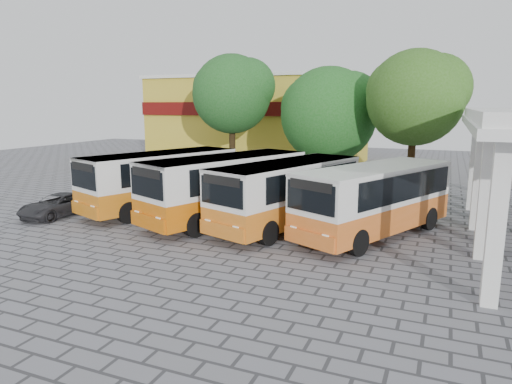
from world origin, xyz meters
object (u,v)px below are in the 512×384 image
at_px(bus_centre_right, 287,190).
at_px(bus_far_right, 375,196).
at_px(bus_far_left, 161,177).
at_px(parked_car, 58,205).
at_px(bus_centre_left, 226,184).

distance_m(bus_centre_right, bus_far_right, 3.89).
bearing_deg(bus_far_right, bus_centre_right, -153.58).
bearing_deg(bus_far_right, bus_far_left, -158.09).
xyz_separation_m(bus_centre_right, parked_car, (-11.44, -2.44, -1.19)).
xyz_separation_m(bus_centre_left, bus_centre_right, (3.14, -0.02, -0.07)).
bearing_deg(bus_centre_left, bus_far_left, -167.18).
distance_m(bus_far_left, bus_centre_right, 7.36).
distance_m(bus_far_left, parked_car, 5.31).
distance_m(bus_far_right, parked_car, 15.59).
height_order(bus_far_left, bus_far_right, bus_far_left).
xyz_separation_m(bus_far_left, bus_centre_left, (4.19, -0.67, 0.04)).
bearing_deg(bus_centre_left, bus_centre_right, 21.67).
distance_m(bus_centre_left, bus_centre_right, 3.14).
bearing_deg(parked_car, bus_far_left, 41.87).
bearing_deg(bus_far_right, parked_car, -145.68).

